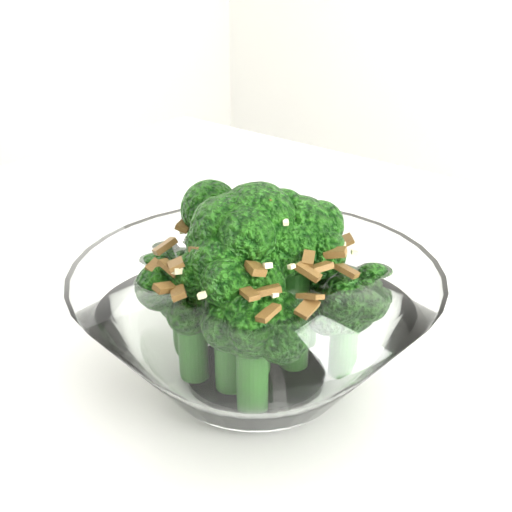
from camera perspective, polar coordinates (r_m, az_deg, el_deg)
The scene contains 2 objects.
table at distance 0.62m, azimuth 7.89°, elevation -11.44°, with size 1.22×0.84×0.75m.
broccoli_dish at distance 0.49m, azimuth -0.08°, elevation -4.60°, with size 0.25×0.25×0.15m.
Camera 1 is at (0.10, -0.43, 1.05)m, focal length 50.00 mm.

